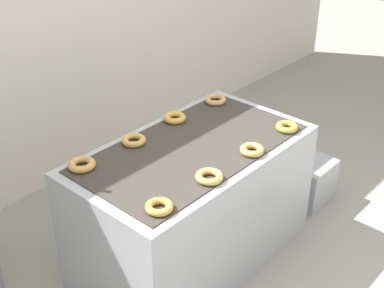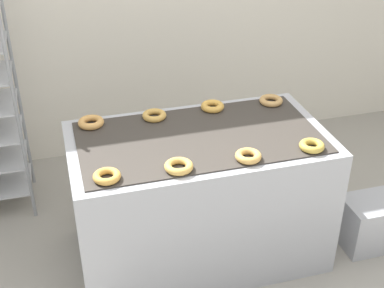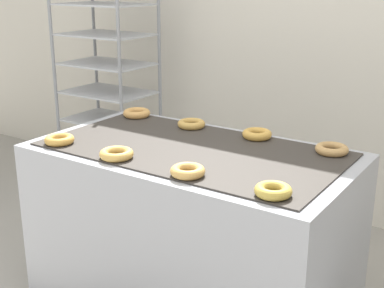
{
  "view_description": "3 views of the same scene",
  "coord_description": "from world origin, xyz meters",
  "px_view_note": "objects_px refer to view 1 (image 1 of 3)",
  "views": [
    {
      "loc": [
        -2.04,
        -1.16,
        2.45
      ],
      "look_at": [
        0.0,
        0.67,
        0.87
      ],
      "focal_mm": 50.0,
      "sensor_mm": 36.0,
      "label": 1
    },
    {
      "loc": [
        -0.76,
        -1.88,
        2.37
      ],
      "look_at": [
        0.0,
        0.82,
        0.72
      ],
      "focal_mm": 50.0,
      "sensor_mm": 36.0,
      "label": 2
    },
    {
      "loc": [
        1.31,
        -1.3,
        1.63
      ],
      "look_at": [
        0.0,
        0.67,
        0.87
      ],
      "focal_mm": 50.0,
      "sensor_mm": 36.0,
      "label": 3
    }
  ],
  "objects_px": {
    "donut_near_right": "(287,127)",
    "donut_far_midleft": "(134,140)",
    "donut_near_left": "(159,207)",
    "donut_near_midleft": "(209,177)",
    "glaze_bin": "(310,181)",
    "fryer_machine": "(192,205)",
    "donut_far_left": "(82,165)",
    "donut_far_right": "(215,100)",
    "donut_far_midright": "(175,118)",
    "donut_near_midright": "(252,150)"
  },
  "relations": [
    {
      "from": "donut_near_left",
      "to": "donut_near_right",
      "type": "distance_m",
      "value": 1.12
    },
    {
      "from": "fryer_machine",
      "to": "donut_far_left",
      "type": "height_order",
      "value": "donut_far_left"
    },
    {
      "from": "donut_far_midright",
      "to": "donut_far_midleft",
      "type": "bearing_deg",
      "value": -177.03
    },
    {
      "from": "donut_near_right",
      "to": "donut_far_midright",
      "type": "height_order",
      "value": "same"
    },
    {
      "from": "glaze_bin",
      "to": "donut_far_left",
      "type": "height_order",
      "value": "donut_far_left"
    },
    {
      "from": "fryer_machine",
      "to": "donut_far_midleft",
      "type": "bearing_deg",
      "value": 124.3
    },
    {
      "from": "donut_far_midright",
      "to": "donut_far_right",
      "type": "height_order",
      "value": "donut_far_midright"
    },
    {
      "from": "donut_near_right",
      "to": "donut_far_midleft",
      "type": "relative_size",
      "value": 0.96
    },
    {
      "from": "donut_near_left",
      "to": "donut_near_midleft",
      "type": "distance_m",
      "value": 0.37
    },
    {
      "from": "glaze_bin",
      "to": "donut_near_right",
      "type": "bearing_deg",
      "value": -173.03
    },
    {
      "from": "fryer_machine",
      "to": "donut_near_midright",
      "type": "distance_m",
      "value": 0.57
    },
    {
      "from": "donut_near_right",
      "to": "donut_far_midleft",
      "type": "distance_m",
      "value": 0.96
    },
    {
      "from": "glaze_bin",
      "to": "donut_far_midright",
      "type": "xyz_separation_m",
      "value": [
        -0.91,
        0.55,
        0.7
      ]
    },
    {
      "from": "glaze_bin",
      "to": "donut_far_right",
      "type": "relative_size",
      "value": 2.31
    },
    {
      "from": "donut_near_midleft",
      "to": "donut_far_midright",
      "type": "height_order",
      "value": "donut_far_midright"
    },
    {
      "from": "donut_near_midright",
      "to": "donut_far_right",
      "type": "height_order",
      "value": "donut_near_midright"
    },
    {
      "from": "donut_far_midright",
      "to": "donut_near_right",
      "type": "bearing_deg",
      "value": -58.21
    },
    {
      "from": "donut_near_midleft",
      "to": "donut_far_midleft",
      "type": "relative_size",
      "value": 1.04
    },
    {
      "from": "donut_far_midleft",
      "to": "donut_far_right",
      "type": "relative_size",
      "value": 0.98
    },
    {
      "from": "donut_near_midright",
      "to": "donut_far_midleft",
      "type": "distance_m",
      "value": 0.71
    },
    {
      "from": "donut_near_left",
      "to": "donut_far_midleft",
      "type": "distance_m",
      "value": 0.69
    },
    {
      "from": "glaze_bin",
      "to": "donut_far_midright",
      "type": "height_order",
      "value": "donut_far_midright"
    },
    {
      "from": "glaze_bin",
      "to": "donut_far_midright",
      "type": "bearing_deg",
      "value": 148.93
    },
    {
      "from": "glaze_bin",
      "to": "donut_far_midleft",
      "type": "height_order",
      "value": "donut_far_midleft"
    },
    {
      "from": "donut_far_right",
      "to": "donut_near_left",
      "type": "bearing_deg",
      "value": -152.81
    },
    {
      "from": "fryer_machine",
      "to": "glaze_bin",
      "type": "distance_m",
      "value": 1.14
    },
    {
      "from": "fryer_machine",
      "to": "donut_near_midleft",
      "type": "distance_m",
      "value": 0.57
    },
    {
      "from": "glaze_bin",
      "to": "donut_near_right",
      "type": "distance_m",
      "value": 0.88
    },
    {
      "from": "donut_far_midleft",
      "to": "donut_far_right",
      "type": "bearing_deg",
      "value": -0.03
    },
    {
      "from": "donut_far_midleft",
      "to": "donut_far_midright",
      "type": "height_order",
      "value": "donut_far_midright"
    },
    {
      "from": "donut_near_left",
      "to": "glaze_bin",
      "type": "bearing_deg",
      "value": 1.97
    },
    {
      "from": "donut_near_left",
      "to": "donut_far_right",
      "type": "bearing_deg",
      "value": 27.19
    },
    {
      "from": "donut_near_midleft",
      "to": "donut_near_midright",
      "type": "distance_m",
      "value": 0.38
    },
    {
      "from": "fryer_machine",
      "to": "donut_far_left",
      "type": "xyz_separation_m",
      "value": [
        -0.58,
        0.3,
        0.45
      ]
    },
    {
      "from": "donut_far_right",
      "to": "fryer_machine",
      "type": "bearing_deg",
      "value": -152.81
    },
    {
      "from": "fryer_machine",
      "to": "donut_near_right",
      "type": "relative_size",
      "value": 10.74
    },
    {
      "from": "donut_far_left",
      "to": "donut_far_right",
      "type": "bearing_deg",
      "value": -0.57
    },
    {
      "from": "glaze_bin",
      "to": "donut_far_midleft",
      "type": "xyz_separation_m",
      "value": [
        -1.28,
        0.53,
        0.7
      ]
    },
    {
      "from": "glaze_bin",
      "to": "donut_near_left",
      "type": "distance_m",
      "value": 1.8
    },
    {
      "from": "donut_near_midleft",
      "to": "donut_far_midleft",
      "type": "distance_m",
      "value": 0.59
    },
    {
      "from": "glaze_bin",
      "to": "donut_far_midleft",
      "type": "bearing_deg",
      "value": 157.69
    },
    {
      "from": "donut_near_midleft",
      "to": "donut_near_left",
      "type": "bearing_deg",
      "value": 178.54
    },
    {
      "from": "donut_near_midleft",
      "to": "donut_far_midright",
      "type": "relative_size",
      "value": 1.04
    },
    {
      "from": "donut_near_midleft",
      "to": "donut_far_midright",
      "type": "distance_m",
      "value": 0.72
    },
    {
      "from": "donut_far_left",
      "to": "donut_far_midleft",
      "type": "distance_m",
      "value": 0.38
    },
    {
      "from": "donut_far_midleft",
      "to": "donut_near_midleft",
      "type": "bearing_deg",
      "value": -89.99
    },
    {
      "from": "donut_near_left",
      "to": "donut_near_midright",
      "type": "xyz_separation_m",
      "value": [
        0.75,
        -0.01,
        0.0
      ]
    },
    {
      "from": "donut_near_midright",
      "to": "donut_far_midleft",
      "type": "bearing_deg",
      "value": 122.6
    },
    {
      "from": "donut_near_midleft",
      "to": "donut_far_right",
      "type": "relative_size",
      "value": 1.01
    },
    {
      "from": "fryer_machine",
      "to": "donut_near_midright",
      "type": "bearing_deg",
      "value": -59.09
    }
  ]
}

